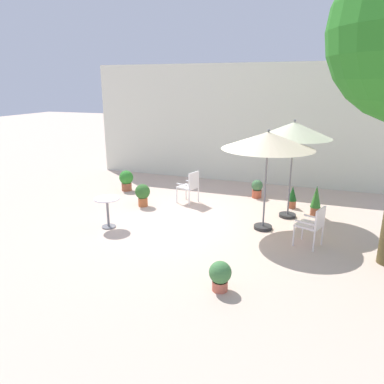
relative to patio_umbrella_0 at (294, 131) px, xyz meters
name	(u,v)px	position (x,y,z in m)	size (l,w,h in m)	color
ground_plane	(191,223)	(-2.25, -1.30, -2.26)	(60.00, 60.00, 0.00)	beige
villa_facade	(236,124)	(-2.25, 3.29, -0.23)	(10.57, 0.30, 4.07)	silver
patio_umbrella_0	(294,131)	(0.00, 0.00, 0.00)	(1.88, 1.88, 2.55)	#2D2D2D
patio_umbrella_1	(268,141)	(-0.48, -1.05, -0.13)	(2.13, 2.13, 2.41)	#2D2D2D
cafe_table_0	(107,207)	(-4.07, -2.24, -1.75)	(0.62, 0.62, 0.75)	white
patio_chair_0	(313,223)	(0.66, -1.71, -1.73)	(0.63, 0.63, 0.90)	white
patio_chair_1	(190,185)	(-2.83, 0.21, -1.71)	(0.62, 0.61, 0.96)	white
potted_plant_0	(257,188)	(-1.07, 1.42, -1.97)	(0.35, 0.35, 0.56)	#C05639
potted_plant_1	(292,197)	(0.04, 0.79, -1.94)	(0.25, 0.25, 0.63)	#AD5A3C
potted_plant_2	(316,200)	(0.68, 0.32, -1.82)	(0.27, 0.27, 0.84)	#9D5537
potted_plant_3	(126,180)	(-5.26, 0.75, -1.89)	(0.46, 0.46, 0.67)	#A2583A
potted_plant_4	(220,275)	(-0.73, -4.07, -1.97)	(0.39, 0.39, 0.53)	#C4624C
potted_plant_5	(143,194)	(-4.02, -0.51, -1.89)	(0.43, 0.43, 0.65)	#B96134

